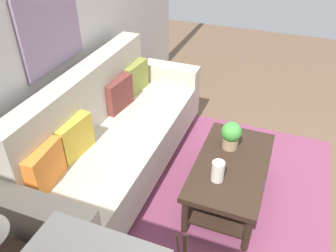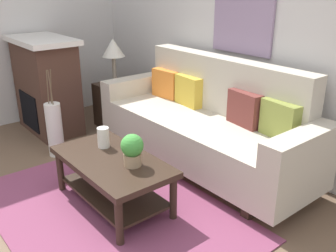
{
  "view_description": "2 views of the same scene",
  "coord_description": "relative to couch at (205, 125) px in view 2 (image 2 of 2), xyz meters",
  "views": [
    {
      "loc": [
        -2.36,
        0.3,
        2.38
      ],
      "look_at": [
        0.14,
        1.26,
        0.51
      ],
      "focal_mm": 36.8,
      "sensor_mm": 36.0,
      "label": 1
    },
    {
      "loc": [
        2.36,
        -0.8,
        1.8
      ],
      "look_at": [
        0.09,
        1.05,
        0.65
      ],
      "focal_mm": 40.16,
      "sensor_mm": 36.0,
      "label": 2
    }
  ],
  "objects": [
    {
      "name": "area_rug",
      "position": [
        0.13,
        -1.21,
        -0.43
      ],
      "size": [
        2.32,
        1.61,
        0.01
      ],
      "primitive_type": "cube",
      "color": "#843D5B",
      "rests_on": "ground_plane"
    },
    {
      "name": "potted_plant_tabletop",
      "position": [
        0.27,
        -1.05,
        0.14
      ],
      "size": [
        0.18,
        0.18,
        0.26
      ],
      "color": "tan",
      "rests_on": "coffee_table"
    },
    {
      "name": "throw_pillow_orange",
      "position": [
        -0.77,
        0.12,
        0.25
      ],
      "size": [
        0.37,
        0.15,
        0.32
      ],
      "primitive_type": "cube",
      "rotation": [
        0.0,
        0.0,
        0.08
      ],
      "color": "orange",
      "rests_on": "couch"
    },
    {
      "name": "throw_pillow_olive",
      "position": [
        0.77,
        0.12,
        0.25
      ],
      "size": [
        0.37,
        0.16,
        0.32
      ],
      "primitive_type": "cube",
      "rotation": [
        0.0,
        0.0,
        -0.12
      ],
      "color": "olive",
      "rests_on": "couch"
    },
    {
      "name": "coffee_table",
      "position": [
        0.06,
        -1.12,
        -0.12
      ],
      "size": [
        1.1,
        0.6,
        0.43
      ],
      "color": "#332319",
      "rests_on": "ground_plane"
    },
    {
      "name": "table_lamp",
      "position": [
        -1.51,
        -0.11,
        0.56
      ],
      "size": [
        0.28,
        0.28,
        0.57
      ],
      "color": "gray",
      "rests_on": "side_table"
    },
    {
      "name": "floor_vase_branch_c",
      "position": [
        -1.18,
        -1.11,
        0.33
      ],
      "size": [
        0.04,
        0.02,
        0.36
      ],
      "primitive_type": "cylinder",
      "rotation": [
        -0.02,
        0.08,
        0.0
      ],
      "color": "brown",
      "rests_on": "floor_vase"
    },
    {
      "name": "ground_plane",
      "position": [
        0.13,
        -1.71,
        -0.43
      ],
      "size": [
        9.21,
        9.21,
        0.0
      ],
      "primitive_type": "plane",
      "color": "brown"
    },
    {
      "name": "fireplace",
      "position": [
        -1.92,
        -0.84,
        0.15
      ],
      "size": [
        1.02,
        0.58,
        1.16
      ],
      "color": "#472D23",
      "rests_on": "ground_plane"
    },
    {
      "name": "floor_vase_branch_b",
      "position": [
        -1.18,
        -1.08,
        0.33
      ],
      "size": [
        0.02,
        0.04,
        0.36
      ],
      "primitive_type": "cylinder",
      "rotation": [
        -0.09,
        -0.01,
        0.0
      ],
      "color": "brown",
      "rests_on": "floor_vase"
    },
    {
      "name": "floor_vase_branch_a",
      "position": [
        -1.15,
        -1.09,
        0.33
      ],
      "size": [
        0.05,
        0.01,
        0.36
      ],
      "primitive_type": "cylinder",
      "rotation": [
        -0.0,
        -0.1,
        0.0
      ],
      "color": "brown",
      "rests_on": "floor_vase"
    },
    {
      "name": "wall_back",
      "position": [
        0.13,
        0.54,
        0.92
      ],
      "size": [
        5.21,
        0.1,
        2.7
      ],
      "primitive_type": "cube",
      "color": "silver",
      "rests_on": "ground_plane"
    },
    {
      "name": "throw_pillow_mustard",
      "position": [
        -0.39,
        0.12,
        0.25
      ],
      "size": [
        0.37,
        0.16,
        0.32
      ],
      "primitive_type": "cube",
      "rotation": [
        0.0,
        0.0,
        -0.1
      ],
      "color": "gold",
      "rests_on": "couch"
    },
    {
      "name": "side_table",
      "position": [
        -1.51,
        -0.11,
        -0.15
      ],
      "size": [
        0.44,
        0.44,
        0.56
      ],
      "primitive_type": "cube",
      "color": "#332319",
      "rests_on": "ground_plane"
    },
    {
      "name": "framed_painting",
      "position": [
        -0.0,
        0.47,
        0.99
      ],
      "size": [
        0.74,
        0.03,
        0.64
      ],
      "primitive_type": "cube",
      "color": "gray"
    },
    {
      "name": "throw_pillow_maroon",
      "position": [
        0.39,
        0.12,
        0.25
      ],
      "size": [
        0.37,
        0.17,
        0.32
      ],
      "primitive_type": "cube",
      "rotation": [
        0.0,
        0.0,
        -0.13
      ],
      "color": "brown",
      "rests_on": "couch"
    },
    {
      "name": "floor_vase",
      "position": [
        -1.17,
        -1.09,
        -0.14
      ],
      "size": [
        0.17,
        0.17,
        0.59
      ],
      "primitive_type": "cylinder",
      "color": "white",
      "rests_on": "ground_plane"
    },
    {
      "name": "tabletop_vase",
      "position": [
        -0.18,
        -1.05,
        0.09
      ],
      "size": [
        0.1,
        0.1,
        0.18
      ],
      "primitive_type": "cylinder",
      "color": "white",
      "rests_on": "coffee_table"
    },
    {
      "name": "couch",
      "position": [
        0.0,
        0.0,
        0.0
      ],
      "size": [
        2.43,
        0.84,
        1.08
      ],
      "color": "beige",
      "rests_on": "ground_plane"
    }
  ]
}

